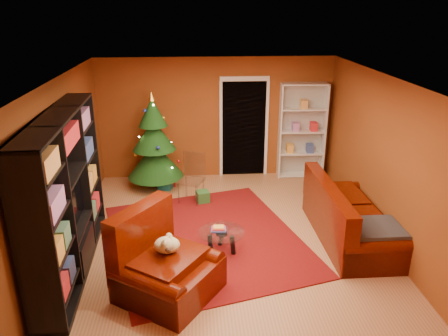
{
  "coord_description": "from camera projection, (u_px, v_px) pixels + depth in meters",
  "views": [
    {
      "loc": [
        -0.49,
        -6.39,
        3.63
      ],
      "look_at": [
        0.0,
        0.4,
        1.05
      ],
      "focal_mm": 35.0,
      "sensor_mm": 36.0,
      "label": 1
    }
  ],
  "objects": [
    {
      "name": "wall_back",
      "position": [
        216.0,
        118.0,
        9.4
      ],
      "size": [
        5.0,
        0.05,
        2.6
      ],
      "primitive_type": "cube",
      "color": "brown",
      "rests_on": "ground"
    },
    {
      "name": "armchair",
      "position": [
        168.0,
        263.0,
        5.64
      ],
      "size": [
        1.69,
        1.69,
        0.95
      ],
      "primitive_type": null,
      "rotation": [
        0.0,
        0.0,
        0.96
      ],
      "color": "#420C01",
      "rests_on": "rug"
    },
    {
      "name": "christmas_tree",
      "position": [
        154.0,
        142.0,
        8.84
      ],
      "size": [
        1.41,
        1.41,
        2.03
      ],
      "primitive_type": null,
      "rotation": [
        0.0,
        0.0,
        -0.28
      ],
      "color": "#103A11",
      "rests_on": "floor"
    },
    {
      "name": "coffee_table",
      "position": [
        222.0,
        242.0,
        6.72
      ],
      "size": [
        0.75,
        0.75,
        0.44
      ],
      "primitive_type": null,
      "rotation": [
        0.0,
        0.0,
        -0.05
      ],
      "color": "gray",
      "rests_on": "rug"
    },
    {
      "name": "wall_right",
      "position": [
        383.0,
        158.0,
        6.98
      ],
      "size": [
        0.05,
        5.5,
        2.6
      ],
      "primitive_type": "cube",
      "color": "brown",
      "rests_on": "ground"
    },
    {
      "name": "floor",
      "position": [
        226.0,
        237.0,
        7.28
      ],
      "size": [
        5.0,
        5.5,
        0.05
      ],
      "primitive_type": "cube",
      "color": "#A46A42",
      "rests_on": "ground"
    },
    {
      "name": "acrylic_chair",
      "position": [
        191.0,
        181.0,
        8.35
      ],
      "size": [
        0.6,
        0.62,
        0.87
      ],
      "primitive_type": null,
      "rotation": [
        0.0,
        0.0,
        -0.39
      ],
      "color": "#66605B",
      "rests_on": "rug"
    },
    {
      "name": "ceiling",
      "position": [
        226.0,
        77.0,
        6.34
      ],
      "size": [
        5.0,
        5.5,
        0.05
      ],
      "primitive_type": "cube",
      "color": "silver",
      "rests_on": "wall_back"
    },
    {
      "name": "media_unit",
      "position": [
        66.0,
        196.0,
        6.01
      ],
      "size": [
        0.57,
        2.98,
        2.28
      ],
      "primitive_type": null,
      "rotation": [
        0.0,
        0.0,
        0.04
      ],
      "color": "black",
      "rests_on": "floor"
    },
    {
      "name": "gift_box_teal",
      "position": [
        166.0,
        182.0,
        9.08
      ],
      "size": [
        0.34,
        0.34,
        0.27
      ],
      "primitive_type": "cube",
      "rotation": [
        0.0,
        0.0,
        -0.3
      ],
      "color": "#16707D",
      "rests_on": "floor"
    },
    {
      "name": "sofa",
      "position": [
        352.0,
        212.0,
        7.03
      ],
      "size": [
        1.01,
        2.24,
        0.96
      ],
      "primitive_type": null,
      "rotation": [
        0.0,
        0.0,
        1.57
      ],
      "color": "#420C01",
      "rests_on": "rug"
    },
    {
      "name": "wall_left",
      "position": [
        61.0,
        166.0,
        6.65
      ],
      "size": [
        0.05,
        5.5,
        2.6
      ],
      "primitive_type": "cube",
      "color": "brown",
      "rests_on": "ground"
    },
    {
      "name": "rug",
      "position": [
        206.0,
        238.0,
        7.16
      ],
      "size": [
        3.69,
        4.03,
        0.02
      ],
      "primitive_type": "cube",
      "rotation": [
        0.0,
        0.0,
        0.26
      ],
      "color": "maroon",
      "rests_on": "floor"
    },
    {
      "name": "doorway",
      "position": [
        244.0,
        129.0,
        9.49
      ],
      "size": [
        1.06,
        0.6,
        2.16
      ],
      "primitive_type": null,
      "color": "black",
      "rests_on": "floor"
    },
    {
      "name": "gift_box_green",
      "position": [
        203.0,
        197.0,
        8.43
      ],
      "size": [
        0.28,
        0.28,
        0.23
      ],
      "primitive_type": "cube",
      "rotation": [
        0.0,
        0.0,
        0.24
      ],
      "color": "#245D27",
      "rests_on": "floor"
    },
    {
      "name": "dog",
      "position": [
        167.0,
        245.0,
        5.62
      ],
      "size": [
        0.47,
        0.5,
        0.31
      ],
      "primitive_type": null,
      "rotation": [
        0.0,
        0.0,
        0.96
      ],
      "color": "beige",
      "rests_on": "armchair"
    },
    {
      "name": "gift_box_red",
      "position": [
        170.0,
        180.0,
        9.22
      ],
      "size": [
        0.23,
        0.23,
        0.23
      ],
      "primitive_type": "cube",
      "rotation": [
        0.0,
        0.0,
        0.01
      ],
      "color": "#AA1212",
      "rests_on": "floor"
    },
    {
      "name": "white_bookshelf",
      "position": [
        302.0,
        131.0,
        9.43
      ],
      "size": [
        1.0,
        0.4,
        2.12
      ],
      "primitive_type": null,
      "rotation": [
        0.0,
        0.0,
        -0.05
      ],
      "color": "white",
      "rests_on": "floor"
    }
  ]
}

